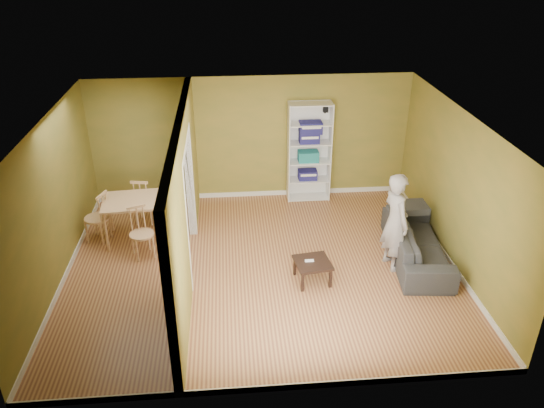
{
  "coord_description": "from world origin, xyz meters",
  "views": [
    {
      "loc": [
        -0.47,
        -7.51,
        5.11
      ],
      "look_at": [
        0.2,
        0.2,
        1.1
      ],
      "focal_mm": 35.0,
      "sensor_mm": 36.0,
      "label": 1
    }
  ],
  "objects": [
    {
      "name": "paper_box_navy_a",
      "position": [
        1.16,
        2.56,
        0.54
      ],
      "size": [
        0.39,
        0.25,
        0.2
      ],
      "primitive_type": "cube",
      "color": "#191B4E",
      "rests_on": "bookshelf"
    },
    {
      "name": "paper_box_teal",
      "position": [
        1.16,
        2.56,
        0.96
      ],
      "size": [
        0.42,
        0.27,
        0.21
      ],
      "primitive_type": "cube",
      "color": "#0E5540",
      "rests_on": "bookshelf"
    },
    {
      "name": "wall_speaker",
      "position": [
        1.5,
        2.69,
        1.9
      ],
      "size": [
        0.1,
        0.1,
        0.1
      ],
      "primitive_type": "cube",
      "color": "black",
      "rests_on": "room_shell"
    },
    {
      "name": "sofa",
      "position": [
        2.7,
        0.03,
        0.42
      ],
      "size": [
        2.29,
        1.18,
        0.84
      ],
      "primitive_type": "imported",
      "rotation": [
        0.0,
        0.0,
        1.46
      ],
      "color": "black",
      "rests_on": "ground"
    },
    {
      "name": "chair_near",
      "position": [
        -2.03,
        0.54,
        0.46
      ],
      "size": [
        0.56,
        0.56,
        0.92
      ],
      "primitive_type": null,
      "rotation": [
        0.0,
        0.0,
        0.41
      ],
      "color": "tan",
      "rests_on": "ground"
    },
    {
      "name": "dining_table",
      "position": [
        -2.12,
        1.16,
        0.73
      ],
      "size": [
        1.29,
        0.86,
        0.8
      ],
      "rotation": [
        0.0,
        0.0,
        0.08
      ],
      "color": "#EBBB75",
      "rests_on": "ground"
    },
    {
      "name": "partition",
      "position": [
        -1.2,
        0.0,
        1.3
      ],
      "size": [
        0.22,
        5.5,
        2.6
      ],
      "primitive_type": null,
      "color": "olive",
      "rests_on": "ground"
    },
    {
      "name": "paper_box_navy_c",
      "position": [
        1.19,
        2.56,
        1.61
      ],
      "size": [
        0.45,
        0.3,
        0.23
      ],
      "primitive_type": "cube",
      "color": "navy",
      "rests_on": "bookshelf"
    },
    {
      "name": "paper_box_navy_b",
      "position": [
        1.16,
        2.56,
        1.36
      ],
      "size": [
        0.4,
        0.26,
        0.21
      ],
      "primitive_type": "cube",
      "color": "navy",
      "rests_on": "bookshelf"
    },
    {
      "name": "bookshelf",
      "position": [
        1.17,
        2.61,
        1.04
      ],
      "size": [
        0.88,
        0.38,
        2.09
      ],
      "color": "white",
      "rests_on": "ground"
    },
    {
      "name": "chair_far",
      "position": [
        -2.14,
        1.8,
        0.48
      ],
      "size": [
        0.5,
        0.5,
        0.95
      ],
      "primitive_type": null,
      "rotation": [
        0.0,
        0.0,
        2.97
      ],
      "color": "tan",
      "rests_on": "ground"
    },
    {
      "name": "chair_left",
      "position": [
        -2.92,
        1.16,
        0.49
      ],
      "size": [
        0.57,
        0.57,
        0.97
      ],
      "primitive_type": null,
      "rotation": [
        0.0,
        0.0,
        -1.91
      ],
      "color": "tan",
      "rests_on": "ground"
    },
    {
      "name": "room_shell",
      "position": [
        0.0,
        0.0,
        1.3
      ],
      "size": [
        6.5,
        6.5,
        6.5
      ],
      "color": "tan",
      "rests_on": "ground"
    },
    {
      "name": "coffee_table",
      "position": [
        0.8,
        -0.46,
        0.32
      ],
      "size": [
        0.56,
        0.56,
        0.37
      ],
      "rotation": [
        0.0,
        0.0,
        0.15
      ],
      "color": "black",
      "rests_on": "ground"
    },
    {
      "name": "person",
      "position": [
        2.21,
        -0.13,
        1.0
      ],
      "size": [
        0.84,
        0.72,
        2.01
      ],
      "primitive_type": "imported",
      "rotation": [
        0.0,
        0.0,
        1.8
      ],
      "color": "slate",
      "rests_on": "ground"
    },
    {
      "name": "game_controller",
      "position": [
        0.75,
        -0.45,
        0.38
      ],
      "size": [
        0.14,
        0.04,
        0.03
      ],
      "primitive_type": "cube",
      "color": "white",
      "rests_on": "coffee_table"
    }
  ]
}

